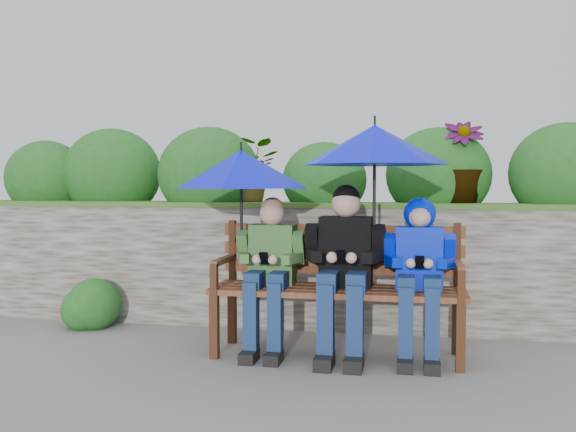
% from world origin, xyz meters
% --- Properties ---
extents(ground, '(60.00, 60.00, 0.00)m').
position_xyz_m(ground, '(0.00, 0.00, 0.00)').
color(ground, slate).
rests_on(ground, ground).
extents(garden_backdrop, '(8.00, 2.83, 1.73)m').
position_xyz_m(garden_backdrop, '(-0.01, 1.62, 0.60)').
color(garden_backdrop, '#514B3D').
rests_on(garden_backdrop, ground).
extents(park_bench, '(1.73, 0.51, 0.91)m').
position_xyz_m(park_bench, '(0.39, -0.06, 0.52)').
color(park_bench, '#422312').
rests_on(park_bench, ground).
extents(boy_left, '(0.47, 0.55, 1.09)m').
position_xyz_m(boy_left, '(-0.08, -0.14, 0.62)').
color(boy_left, '#396E2B').
rests_on(boy_left, ground).
extents(boy_middle, '(0.54, 0.62, 1.18)m').
position_xyz_m(boy_middle, '(0.44, -0.15, 0.65)').
color(boy_middle, black).
rests_on(boy_middle, ground).
extents(boy_right, '(0.47, 0.57, 1.09)m').
position_xyz_m(boy_right, '(0.94, -0.13, 0.66)').
color(boy_right, '#001AD2').
rests_on(boy_right, ground).
extents(umbrella_left, '(0.96, 0.96, 0.79)m').
position_xyz_m(umbrella_left, '(-0.30, -0.08, 1.29)').
color(umbrella_left, '#000BE3').
rests_on(umbrella_left, ground).
extents(umbrella_right, '(0.98, 0.98, 0.93)m').
position_xyz_m(umbrella_right, '(0.64, -0.11, 1.45)').
color(umbrella_right, '#000BE3').
rests_on(umbrella_right, ground).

